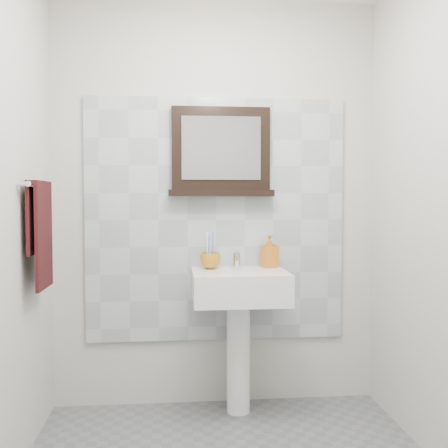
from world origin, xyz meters
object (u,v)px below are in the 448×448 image
at_px(framed_mirror, 221,154).
at_px(hand_towel, 40,226).
at_px(soap_dispenser, 269,251).
at_px(toothbrush_cup, 210,261).
at_px(pedestal_sink, 239,302).

xyz_separation_m(framed_mirror, hand_towel, (-0.97, -0.46, -0.41)).
distance_m(soap_dispenser, hand_towel, 1.34).
bearing_deg(toothbrush_cup, hand_towel, -157.30).
bearing_deg(pedestal_sink, framed_mirror, 116.21).
xyz_separation_m(soap_dispenser, framed_mirror, (-0.29, 0.05, 0.59)).
bearing_deg(pedestal_sink, soap_dispenser, 34.29).
distance_m(pedestal_sink, hand_towel, 1.19).
height_order(toothbrush_cup, framed_mirror, framed_mirror).
xyz_separation_m(pedestal_sink, framed_mirror, (-0.09, 0.19, 0.88)).
xyz_separation_m(toothbrush_cup, soap_dispenser, (0.37, 0.04, 0.05)).
bearing_deg(hand_towel, toothbrush_cup, 22.70).
relative_size(soap_dispenser, framed_mirror, 0.31).
bearing_deg(hand_towel, soap_dispenser, 18.20).
bearing_deg(framed_mirror, toothbrush_cup, -129.33).
relative_size(pedestal_sink, soap_dispenser, 4.85).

